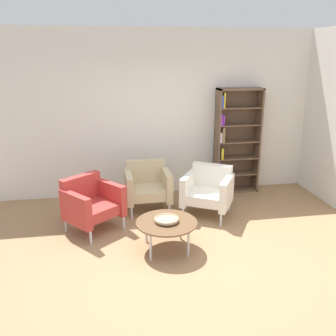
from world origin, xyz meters
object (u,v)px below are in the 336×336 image
object	(u,v)px
armchair_corner_red	(91,203)
armchair_by_bookshelf	(147,185)
bookshelf_tall	(234,141)
decorative_bowl	(167,219)
armchair_near_window	(208,190)
coffee_table_low	(167,224)

from	to	relation	value
armchair_corner_red	armchair_by_bookshelf	world-z (taller)	same
bookshelf_tall	armchair_corner_red	world-z (taller)	bookshelf_tall
decorative_bowl	armchair_near_window	bearing A→B (deg)	49.85
armchair_by_bookshelf	coffee_table_low	bearing A→B (deg)	-86.81
armchair_corner_red	decorative_bowl	bearing A→B (deg)	-77.15
armchair_near_window	armchair_by_bookshelf	world-z (taller)	same
bookshelf_tall	armchair_by_bookshelf	size ratio (longest dim) A/B	2.44
armchair_by_bookshelf	armchair_corner_red	bearing A→B (deg)	-146.91
bookshelf_tall	armchair_by_bookshelf	world-z (taller)	bookshelf_tall
coffee_table_low	armchair_near_window	world-z (taller)	armchair_near_window
bookshelf_tall	armchair_near_window	distance (m)	1.35
coffee_table_low	armchair_near_window	xyz separation A→B (m)	(0.83, 0.99, 0.04)
coffee_table_low	armchair_corner_red	xyz separation A→B (m)	(-0.98, 0.77, 0.04)
armchair_near_window	bookshelf_tall	bearing A→B (deg)	83.26
bookshelf_tall	armchair_by_bookshelf	distance (m)	1.86
decorative_bowl	armchair_corner_red	bearing A→B (deg)	142.06
armchair_near_window	coffee_table_low	bearing A→B (deg)	-99.66
armchair_corner_red	armchair_by_bookshelf	size ratio (longest dim) A/B	1.22
coffee_table_low	decorative_bowl	xyz separation A→B (m)	(0.00, 0.00, 0.06)
armchair_corner_red	armchair_by_bookshelf	xyz separation A→B (m)	(0.89, 0.60, 0.00)
bookshelf_tall	coffee_table_low	distance (m)	2.60
armchair_near_window	armchair_corner_red	xyz separation A→B (m)	(-1.82, -0.22, 0.00)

